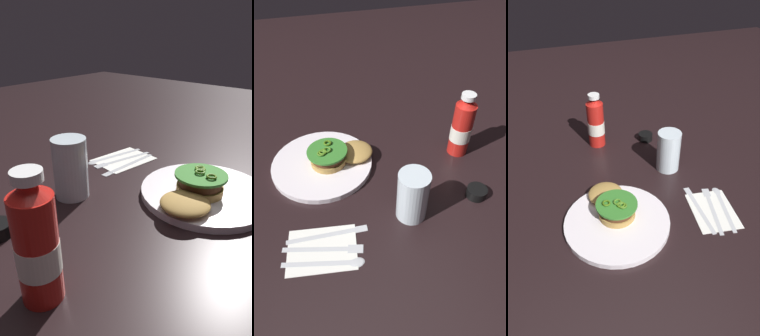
# 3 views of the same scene
# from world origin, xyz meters

# --- Properties ---
(ground_plane) EXTENTS (3.00, 3.00, 0.00)m
(ground_plane) POSITION_xyz_m (0.00, 0.00, 0.00)
(ground_plane) COLOR black
(dinner_plate) EXTENTS (0.29, 0.29, 0.02)m
(dinner_plate) POSITION_xyz_m (-0.15, 0.13, 0.01)
(dinner_plate) COLOR white
(dinner_plate) RESTS_ON ground_plane
(burger_sandwich) EXTENTS (0.19, 0.12, 0.05)m
(burger_sandwich) POSITION_xyz_m (-0.10, 0.13, 0.04)
(burger_sandwich) COLOR #B08743
(burger_sandwich) RESTS_ON dinner_plate
(ketchup_bottle) EXTENTS (0.06, 0.06, 0.20)m
(ketchup_bottle) POSITION_xyz_m (0.27, 0.09, 0.09)
(ketchup_bottle) COLOR red
(ketchup_bottle) RESTS_ON ground_plane
(water_glass) EXTENTS (0.08, 0.08, 0.14)m
(water_glass) POSITION_xyz_m (0.05, -0.10, 0.07)
(water_glass) COLOR silver
(water_glass) RESTS_ON ground_plane
(napkin) EXTENTS (0.18, 0.14, 0.00)m
(napkin) POSITION_xyz_m (-0.18, -0.15, 0.00)
(napkin) COLOR white
(napkin) RESTS_ON ground_plane
(spoon_utensil) EXTENTS (0.18, 0.06, 0.00)m
(spoon_utensil) POSITION_xyz_m (-0.16, -0.19, 0.00)
(spoon_utensil) COLOR silver
(spoon_utensil) RESTS_ON napkin
(fork_utensil) EXTENTS (0.19, 0.06, 0.00)m
(fork_utensil) POSITION_xyz_m (-0.17, -0.15, 0.00)
(fork_utensil) COLOR silver
(fork_utensil) RESTS_ON napkin
(butter_knife) EXTENTS (0.20, 0.02, 0.00)m
(butter_knife) POSITION_xyz_m (-0.15, -0.11, 0.00)
(butter_knife) COLOR silver
(butter_knife) RESTS_ON napkin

